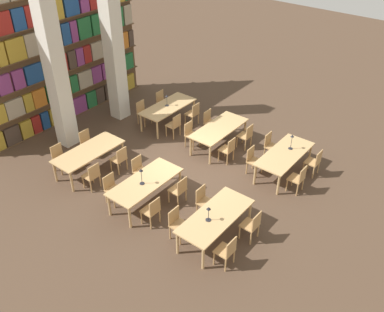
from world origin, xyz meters
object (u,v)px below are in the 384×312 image
Objects in this scene: reading_table_2 at (145,183)px; chair_3 at (204,201)px; chair_21 at (143,112)px; pillar_left at (53,61)px; chair_11 at (140,170)px; chair_6 at (314,162)px; chair_19 at (88,142)px; chair_12 at (228,149)px; desk_lamp_2 at (141,174)px; chair_18 at (120,159)px; chair_1 at (178,223)px; chair_17 at (60,157)px; chair_22 at (193,113)px; chair_15 at (210,121)px; chair_20 at (174,125)px; desk_lamp_0 at (209,211)px; chair_10 at (179,189)px; chair_0 at (227,251)px; reading_table_5 at (168,108)px; desk_lamp_1 at (292,139)px; chair_8 at (152,210)px; chair_2 at (252,225)px; reading_table_0 at (216,217)px; reading_table_3 at (219,129)px; chair_13 at (191,134)px; chair_7 at (271,145)px; reading_table_4 at (89,153)px; pillar_center at (113,40)px; chair_9 at (112,188)px; chair_4 at (298,178)px; chair_5 at (253,160)px; reading_table_1 at (285,155)px; chair_14 at (246,135)px; chair_23 at (162,101)px; desk_lamp_3 at (167,98)px.

chair_3 is at bearing -69.35° from reading_table_2.
chair_21 is at bearing -118.66° from chair_3.
chair_11 is (-0.07, -3.56, -2.52)m from pillar_left.
chair_19 is at bearing 119.59° from chair_6.
chair_12 is 4.62m from chair_19.
desk_lamp_2 is 0.57× the size of chair_18.
chair_17 is (-0.01, 4.80, 0.00)m from chair_1.
chair_22 is (4.83, 3.30, 0.00)m from chair_1.
chair_15 is 1.00× the size of chair_20.
chair_3 is at bearing 156.66° from chair_6.
desk_lamp_0 is 0.48× the size of chair_10.
chair_0 is at bearing -98.75° from pillar_left.
chair_12 is 1.00× the size of chair_19.
chair_21 is (3.42, 5.54, -0.56)m from desk_lamp_0.
reading_table_5 is at bearing 94.12° from chair_6.
chair_8 is at bearing 160.20° from desk_lamp_1.
chair_12 is (2.52, 2.45, 0.00)m from chair_2.
chair_8 reaches higher than reading_table_0.
chair_13 reaches higher than reading_table_3.
chair_7 is at bearing 76.16° from desk_lamp_1.
chair_11 is 0.39× the size of reading_table_5.
chair_0 is 6.42m from chair_19.
chair_3 is 4.08m from reading_table_4.
pillar_center is 5.70m from chair_9.
chair_4 is 2.48m from chair_12.
chair_3 and chair_21 have the same top height.
reading_table_3 is 5.23m from chair_17.
chair_5 is 2.70m from chair_10.
chair_19 is at bearing 0.50° from chair_21.
chair_14 is (0.53, 1.72, -0.20)m from reading_table_1.
chair_2 is 1.00× the size of chair_6.
desk_lamp_1 is 0.58× the size of chair_12.
pillar_center is at bearing 54.14° from chair_8.
desk_lamp_1 is 4.88m from reading_table_5.
chair_8 is at bearing 18.65° from chair_15.
reading_table_4 is at bearing 89.37° from reading_table_2.
desk_lamp_2 is at bearing -100.03° from pillar_left.
chair_21 reaches higher than reading_table_2.
chair_8 is at bearing -178.67° from chair_12.
reading_table_0 is 2.54× the size of chair_10.
chair_11 is 1.00× the size of chair_22.
desk_lamp_0 is 3.86m from reading_table_1.
desk_lamp_3 is at bearing 53.56° from chair_23.
chair_5 and chair_9 have the same top height.
chair_11 and chair_21 have the same top height.
chair_11 is at bearing 158.48° from chair_14.
desk_lamp_1 reaches higher than chair_15.
desk_lamp_1 reaches higher than chair_18.
chair_2 reaches higher than reading_table_4.
chair_14 is at bearing 0.00° from chair_12.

